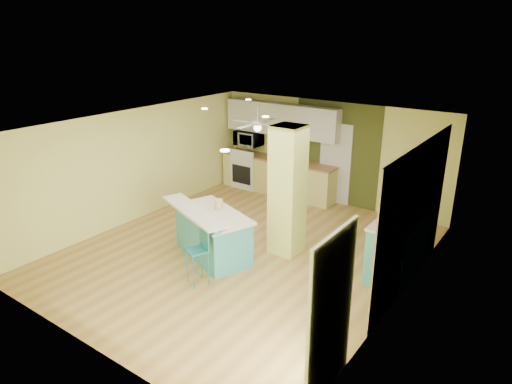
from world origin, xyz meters
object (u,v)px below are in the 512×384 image
(fruit_bowl, at_px, (295,162))
(peninsula, at_px, (212,233))
(bar_stool, at_px, (200,248))
(side_counter, at_px, (399,245))
(canister, at_px, (219,204))

(fruit_bowl, bearing_deg, peninsula, -84.55)
(bar_stool, height_order, side_counter, side_counter)
(bar_stool, relative_size, side_counter, 0.60)
(fruit_bowl, bearing_deg, bar_stool, -79.66)
(side_counter, height_order, canister, canister)
(peninsula, distance_m, bar_stool, 0.97)
(peninsula, height_order, bar_stool, peninsula)
(side_counter, bearing_deg, bar_stool, -138.63)
(peninsula, distance_m, side_counter, 3.41)
(side_counter, distance_m, canister, 3.36)
(fruit_bowl, distance_m, canister, 3.39)
(canister, bearing_deg, side_counter, 21.57)
(bar_stool, distance_m, canister, 1.23)
(bar_stool, xyz_separation_m, canister, (-0.48, 1.08, 0.33))
(side_counter, bearing_deg, peninsula, -154.53)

